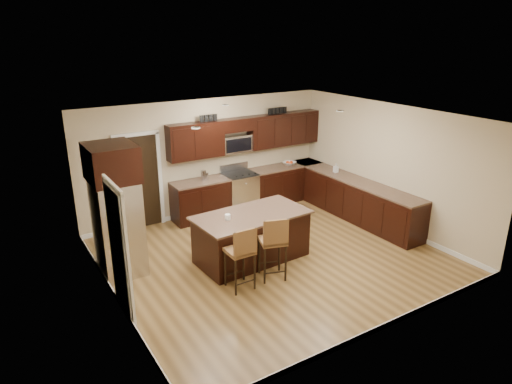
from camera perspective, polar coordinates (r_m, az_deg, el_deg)
floor at (r=8.90m, az=2.11°, el=-8.07°), size 6.00×6.00×0.00m
ceiling at (r=8.02m, az=2.35°, el=9.30°), size 6.00×6.00×0.00m
wall_back at (r=10.65m, az=-6.11°, el=4.32°), size 6.00×0.00×6.00m
wall_left at (r=7.23m, az=-17.94°, el=-4.02°), size 0.00×5.50×5.50m
wall_right at (r=10.28m, az=16.24°, el=3.09°), size 0.00×5.50×5.50m
base_cabinets at (r=10.82m, az=6.22°, el=-0.37°), size 4.02×3.96×0.92m
upper_cabinets at (r=10.87m, az=-0.84°, el=7.41°), size 4.00×0.33×0.80m
range at (r=10.96m, az=-2.07°, el=0.05°), size 0.76×0.64×1.11m
microwave at (r=10.76m, az=-2.55°, el=6.06°), size 0.76×0.31×0.40m
doorway at (r=10.15m, az=-14.39°, el=1.16°), size 0.85×0.03×2.06m
pantry_door at (r=7.10m, az=-16.88°, el=-7.28°), size 0.03×0.80×2.04m
letter_decor at (r=10.72m, az=-1.51°, el=9.70°), size 2.20×0.03×0.15m
island at (r=8.64m, az=-0.56°, el=-5.77°), size 2.18×1.22×0.92m
stool_left at (r=7.54m, az=-1.81°, el=-7.42°), size 0.43×0.43×1.13m
stool_mid at (r=7.83m, az=2.22°, el=-6.14°), size 0.55×0.55×1.17m
refrigerator at (r=8.27m, az=-17.08°, el=-2.00°), size 0.79×0.92×2.35m
floor_mat at (r=10.18m, az=0.09°, el=-4.32°), size 1.00×0.76×0.01m
fruit_bowl at (r=11.57m, az=4.21°, el=3.61°), size 0.42×0.42×0.08m
soap_bottle at (r=11.06m, az=9.95°, el=2.98°), size 0.11×0.11×0.22m
canister_tall at (r=10.37m, az=-6.59°, el=2.07°), size 0.12×0.12×0.23m
canister_short at (r=10.40m, az=-6.26°, el=1.97°), size 0.11×0.11×0.17m
island_jar at (r=8.19m, az=-3.56°, el=-3.14°), size 0.10×0.10×0.10m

